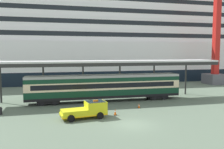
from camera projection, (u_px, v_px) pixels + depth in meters
ground_plane at (133, 125)px, 25.06m from camera, size 400.00×400.00×0.00m
cruise_ship at (128, 43)px, 73.23m from camera, size 173.78×29.37×31.88m
platform_canopy at (105, 63)px, 37.14m from camera, size 37.08×5.07×6.29m
train_carriage at (105, 86)px, 37.03m from camera, size 23.69×2.81×4.11m
service_truck at (88, 109)px, 27.62m from camera, size 5.43×2.80×2.02m
traffic_cone_near at (139, 106)px, 32.58m from camera, size 0.36×0.36×0.63m
traffic_cone_mid at (115, 112)px, 28.89m from camera, size 0.36×0.36×0.76m
dockside_crane at (217, 24)px, 56.73m from camera, size 8.87×4.40×48.78m
quay_bollard at (0, 110)px, 29.13m from camera, size 0.48×0.48×0.96m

